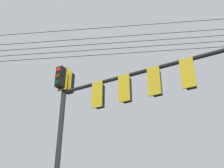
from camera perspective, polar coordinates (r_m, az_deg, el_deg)
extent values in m
cylinder|color=black|center=(10.09, -11.79, -17.32)|extent=(0.20, 0.20, 6.79)
cylinder|color=black|center=(9.45, 4.92, 2.23)|extent=(0.66, 6.36, 0.14)
cube|color=black|center=(11.42, -9.19, 0.18)|extent=(0.32, 0.32, 0.90)
cube|color=#B29319|center=(11.30, -9.71, 0.52)|extent=(0.08, 0.44, 1.04)
cylinder|color=red|center=(11.67, -8.59, 1.17)|extent=(0.05, 0.20, 0.20)
cylinder|color=#3C2703|center=(11.54, -8.69, -0.15)|extent=(0.05, 0.20, 0.20)
cylinder|color=black|center=(11.41, -8.79, -1.49)|extent=(0.05, 0.20, 0.20)
cube|color=black|center=(11.02, -11.08, 1.42)|extent=(0.32, 0.32, 0.90)
cube|color=#B29319|center=(11.13, -10.53, 1.06)|extent=(0.08, 0.44, 1.04)
cylinder|color=red|center=(11.05, -11.48, 3.15)|extent=(0.05, 0.20, 0.20)
cylinder|color=#3C2703|center=(10.91, -11.62, 1.78)|extent=(0.05, 0.20, 0.20)
cylinder|color=black|center=(10.77, -11.77, 0.38)|extent=(0.05, 0.20, 0.20)
cube|color=black|center=(9.82, -2.77, -2.61)|extent=(0.33, 0.33, 0.90)
cube|color=#B29319|center=(9.69, -3.27, -2.24)|extent=(0.09, 0.44, 1.04)
cylinder|color=red|center=(10.08, -2.26, -1.40)|extent=(0.05, 0.20, 0.20)
cylinder|color=#3C2703|center=(9.95, -2.29, -2.95)|extent=(0.05, 0.20, 0.20)
cylinder|color=black|center=(9.83, -2.32, -4.55)|extent=(0.05, 0.20, 0.20)
cube|color=black|center=(9.33, 3.06, -1.23)|extent=(0.32, 0.32, 0.90)
cube|color=#B29319|center=(9.19, 2.58, -0.83)|extent=(0.07, 0.44, 1.04)
cylinder|color=red|center=(9.60, 3.47, 0.01)|extent=(0.04, 0.20, 0.20)
cylinder|color=#3C2703|center=(9.46, 3.52, -1.61)|extent=(0.04, 0.20, 0.20)
cylinder|color=black|center=(9.34, 3.57, -3.27)|extent=(0.04, 0.20, 0.20)
cube|color=black|center=(8.95, 9.45, 0.29)|extent=(0.32, 0.32, 0.90)
cube|color=#B29319|center=(8.81, 9.03, 0.73)|extent=(0.06, 0.44, 1.04)
cylinder|color=red|center=(9.23, 9.71, 1.54)|extent=(0.04, 0.20, 0.20)
cylinder|color=#3C2703|center=(9.09, 9.85, -0.12)|extent=(0.04, 0.20, 0.20)
cylinder|color=black|center=(8.96, 10.00, -1.83)|extent=(0.04, 0.20, 0.20)
cube|color=black|center=(8.70, 16.31, 1.92)|extent=(0.32, 0.32, 0.90)
cube|color=#B29319|center=(8.56, 16.03, 2.40)|extent=(0.08, 0.44, 1.04)
cylinder|color=red|center=(8.99, 16.32, 3.15)|extent=(0.05, 0.20, 0.20)
cylinder|color=#3C2703|center=(8.85, 16.57, 1.46)|extent=(0.05, 0.20, 0.20)
cylinder|color=black|center=(8.71, 16.83, -0.27)|extent=(0.05, 0.20, 0.20)
cylinder|color=black|center=(12.24, -16.76, 5.13)|extent=(16.42, 30.00, 0.65)
cylinder|color=black|center=(12.39, -16.59, 6.23)|extent=(16.42, 30.00, 0.65)
cylinder|color=black|center=(12.55, -16.41, 7.39)|extent=(16.42, 30.00, 0.65)
cylinder|color=black|center=(12.74, -16.21, 8.62)|extent=(16.42, 30.00, 0.65)
cylinder|color=black|center=(13.06, -15.90, 10.62)|extent=(16.42, 30.00, 0.65)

